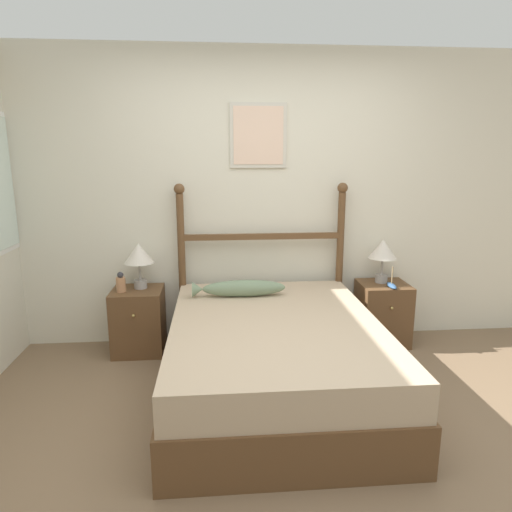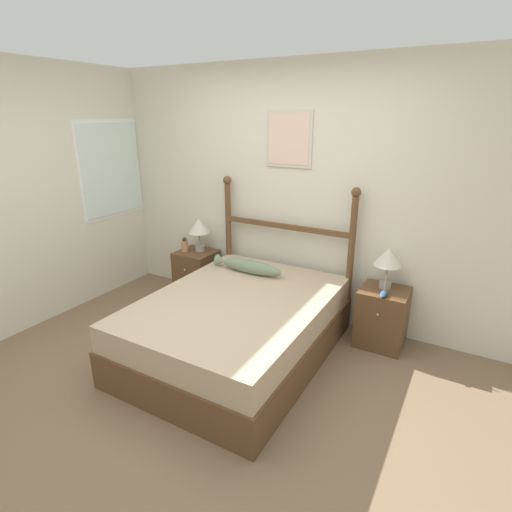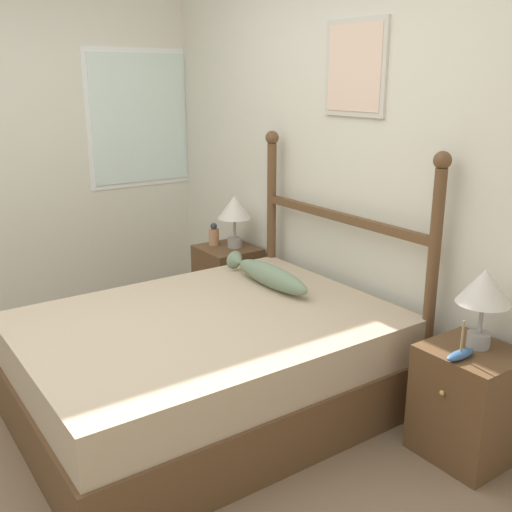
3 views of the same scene
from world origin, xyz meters
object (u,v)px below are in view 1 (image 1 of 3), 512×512
object	(u,v)px
bed	(275,358)
model_boat	(392,285)
fish_pillow	(240,288)
table_lamp_left	(139,256)
nightstand_right	(382,313)
nightstand_left	(139,321)
bottle	(121,283)
table_lamp_right	(383,251)

from	to	relation	value
bed	model_boat	bearing A→B (deg)	32.14
bed	fish_pillow	xyz separation A→B (m)	(-0.22, 0.56, 0.35)
model_boat	table_lamp_left	bearing A→B (deg)	175.29
model_boat	nightstand_right	bearing A→B (deg)	97.35
nightstand_left	table_lamp_left	bearing A→B (deg)	61.96
nightstand_left	table_lamp_left	size ratio (longest dim) A/B	1.42
model_boat	fish_pillow	bearing A→B (deg)	-174.67
bed	fish_pillow	size ratio (longest dim) A/B	2.61
model_boat	fish_pillow	size ratio (longest dim) A/B	0.25
nightstand_right	bottle	distance (m)	2.29
table_lamp_right	model_boat	bearing A→B (deg)	-80.12
nightstand_left	bottle	world-z (taller)	bottle
nightstand_left	bottle	distance (m)	0.37
table_lamp_right	bed	bearing A→B (deg)	-141.09
bottle	bed	bearing A→B (deg)	-32.76
model_boat	fish_pillow	distance (m)	1.31
fish_pillow	nightstand_right	bearing A→B (deg)	10.91
nightstand_right	fish_pillow	distance (m)	1.36
nightstand_left	bottle	size ratio (longest dim) A/B	3.25
table_lamp_right	model_boat	size ratio (longest dim) A/B	2.11
table_lamp_right	fish_pillow	size ratio (longest dim) A/B	0.52
bed	nightstand_left	bearing A→B (deg)	142.91
table_lamp_left	fish_pillow	xyz separation A→B (m)	(0.83, -0.30, -0.22)
bed	bottle	size ratio (longest dim) A/B	11.46
fish_pillow	model_boat	bearing A→B (deg)	5.33
bed	nightstand_left	size ratio (longest dim) A/B	3.53
nightstand_right	fish_pillow	bearing A→B (deg)	-169.09
model_boat	fish_pillow	world-z (taller)	model_boat
nightstand_left	fish_pillow	size ratio (longest dim) A/B	0.74
bottle	model_boat	xyz separation A→B (m)	(2.28, -0.08, -0.05)
bed	table_lamp_left	size ratio (longest dim) A/B	5.02
table_lamp_right	model_boat	world-z (taller)	table_lamp_right
bed	nightstand_right	xyz separation A→B (m)	(1.07, 0.81, 0.00)
table_lamp_right	model_boat	distance (m)	0.31
bed	table_lamp_left	world-z (taller)	table_lamp_left
nightstand_right	table_lamp_left	bearing A→B (deg)	178.67
fish_pillow	table_lamp_right	bearing A→B (deg)	12.92
nightstand_left	model_boat	size ratio (longest dim) A/B	3.00
table_lamp_right	fish_pillow	world-z (taller)	table_lamp_right
bed	nightstand_left	distance (m)	1.35
nightstand_right	nightstand_left	bearing A→B (deg)	180.00
bed	table_lamp_right	world-z (taller)	table_lamp_right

